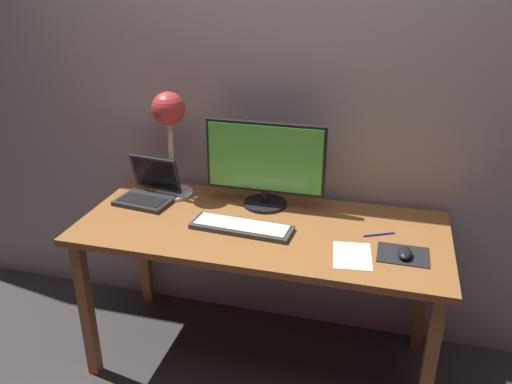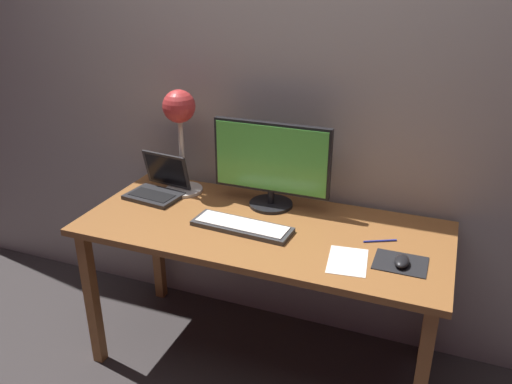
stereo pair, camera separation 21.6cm
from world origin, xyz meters
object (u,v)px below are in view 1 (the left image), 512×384
monitor (265,162)px  keyboard_main (242,227)px  desk_lamp (169,121)px  pen (379,234)px  laptop (150,188)px  mouse (405,253)px

monitor → keyboard_main: size_ratio=1.24×
desk_lamp → pen: size_ratio=3.67×
laptop → mouse: bearing=-11.7°
keyboard_main → pen: size_ratio=3.20×
monitor → laptop: (-0.56, -0.07, -0.16)m
keyboard_main → mouse: size_ratio=4.67×
desk_lamp → monitor: bearing=-0.3°
mouse → desk_lamp: bearing=163.7°
desk_lamp → mouse: (1.11, -0.32, -0.36)m
keyboard_main → mouse: (0.68, -0.06, 0.01)m
monitor → desk_lamp: bearing=179.7°
monitor → desk_lamp: 0.49m
laptop → desk_lamp: 0.34m
keyboard_main → pen: bearing=9.9°
monitor → desk_lamp: desk_lamp is taller
monitor → keyboard_main: 0.34m
monitor → laptop: monitor is taller
monitor → pen: (0.54, -0.16, -0.21)m
monitor → mouse: 0.74m
laptop → pen: 1.10m
monitor → mouse: monitor is taller
laptop → desk_lamp: bearing=39.6°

